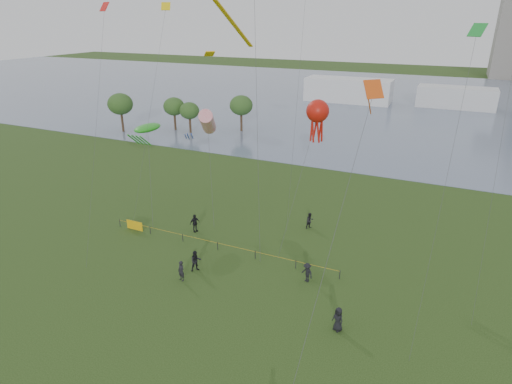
% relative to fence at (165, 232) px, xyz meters
% --- Properties ---
extents(ground_plane, '(400.00, 400.00, 0.00)m').
position_rel_fence_xyz_m(ground_plane, '(11.44, -12.73, -0.55)').
color(ground_plane, '#1D3410').
extents(lake, '(400.00, 120.00, 0.08)m').
position_rel_fence_xyz_m(lake, '(11.44, 87.27, -0.53)').
color(lake, slate).
rests_on(lake, ground_plane).
extents(pavilion_left, '(22.00, 8.00, 6.00)m').
position_rel_fence_xyz_m(pavilion_left, '(-0.56, 82.27, 2.45)').
color(pavilion_left, silver).
rests_on(pavilion_left, ground_plane).
extents(pavilion_right, '(18.00, 7.00, 5.00)m').
position_rel_fence_xyz_m(pavilion_right, '(25.44, 85.27, 1.95)').
color(pavilion_right, silver).
rests_on(pavilion_right, ground_plane).
extents(trees, '(25.49, 14.59, 7.46)m').
position_rel_fence_xyz_m(trees, '(-23.36, 37.18, 4.41)').
color(trees, '#3A281A').
rests_on(trees, ground_plane).
extents(fence, '(24.07, 0.07, 1.05)m').
position_rel_fence_xyz_m(fence, '(0.00, 0.00, 0.00)').
color(fence, black).
rests_on(fence, ground_plane).
extents(spectator_a, '(1.18, 1.20, 1.95)m').
position_rel_fence_xyz_m(spectator_a, '(6.17, -3.98, 0.42)').
color(spectator_a, black).
rests_on(spectator_a, ground_plane).
extents(spectator_b, '(1.31, 1.10, 1.76)m').
position_rel_fence_xyz_m(spectator_b, '(15.65, -1.53, 0.33)').
color(spectator_b, black).
rests_on(spectator_b, ground_plane).
extents(spectator_c, '(0.95, 1.23, 1.95)m').
position_rel_fence_xyz_m(spectator_c, '(2.09, 2.37, 0.42)').
color(spectator_c, black).
rests_on(spectator_c, ground_plane).
extents(spectator_d, '(1.10, 0.98, 1.89)m').
position_rel_fence_xyz_m(spectator_d, '(19.58, -6.44, 0.39)').
color(spectator_d, black).
rests_on(spectator_d, ground_plane).
extents(spectator_f, '(0.78, 0.63, 1.85)m').
position_rel_fence_xyz_m(spectator_f, '(5.83, -5.80, 0.37)').
color(spectator_f, black).
rests_on(spectator_f, ground_plane).
extents(spectator_g, '(1.03, 1.09, 1.77)m').
position_rel_fence_xyz_m(spectator_g, '(12.82, 8.08, 0.33)').
color(spectator_g, black).
rests_on(spectator_g, ground_plane).
extents(kite_windsock, '(6.29, 8.48, 11.67)m').
position_rel_fence_xyz_m(kite_windsock, '(-0.43, 10.02, 9.27)').
color(kite_windsock, '#3F3F42').
extents(kite_creature, '(4.97, 7.47, 9.81)m').
position_rel_fence_xyz_m(kite_creature, '(-5.98, 6.20, 8.83)').
color(kite_creature, '#3F3F42').
extents(kite_octopus, '(2.43, 7.00, 13.91)m').
position_rel_fence_xyz_m(kite_octopus, '(13.34, 6.92, 12.20)').
color(kite_octopus, '#3F3F42').
extents(kite_delta, '(1.45, 15.98, 17.06)m').
position_rel_fence_xyz_m(kite_delta, '(19.59, -2.58, 14.87)').
color(kite_delta, '#3F3F42').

